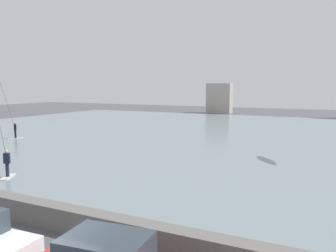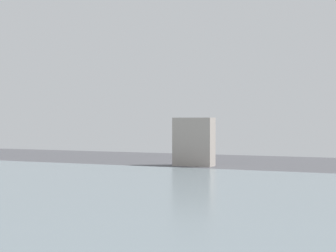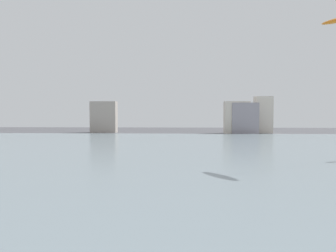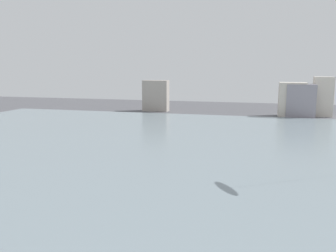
% 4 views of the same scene
% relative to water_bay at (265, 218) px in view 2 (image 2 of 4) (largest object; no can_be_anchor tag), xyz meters
% --- Properties ---
extents(water_bay, '(84.00, 52.00, 0.10)m').
position_rel_water_bay_xyz_m(water_bay, '(0.00, 0.00, 0.00)').
color(water_bay, gray).
rests_on(water_bay, ground).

